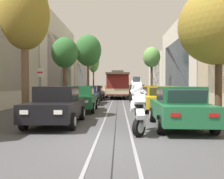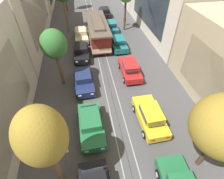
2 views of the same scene
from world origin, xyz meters
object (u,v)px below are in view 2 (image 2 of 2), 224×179
at_px(parked_car_teal_fourth_right, 118,43).
at_px(parked_car_black_fourth_left, 81,51).
at_px(parked_car_teal_fifth_right, 111,26).
at_px(parked_car_green_second_left, 91,124).
at_px(parked_car_yellow_second_right, 150,116).
at_px(street_tree_kerb_left_near, 42,137).
at_px(parked_car_black_sixth_right, 105,12).
at_px(cable_car_trolley, 98,32).
at_px(parked_car_beige_fifth_left, 81,35).
at_px(pedestrian_on_left_pavement, 124,20).
at_px(street_sign_post, 67,155).
at_px(parked_car_navy_mid_left, 84,80).
at_px(street_tree_kerb_left_second, 54,45).
at_px(parked_car_red_mid_right, 130,69).

bearing_deg(parked_car_teal_fourth_right, parked_car_black_fourth_left, -163.92).
xyz_separation_m(parked_car_teal_fourth_right, parked_car_teal_fifth_right, (-0.07, 5.57, 0.00)).
xyz_separation_m(parked_car_green_second_left, parked_car_yellow_second_right, (4.79, -0.05, 0.00)).
bearing_deg(parked_car_yellow_second_right, street_tree_kerb_left_near, -153.87).
xyz_separation_m(parked_car_yellow_second_right, parked_car_black_sixth_right, (-0.08, 24.78, 0.00)).
height_order(parked_car_black_sixth_right, street_tree_kerb_left_near, street_tree_kerb_left_near).
bearing_deg(cable_car_trolley, parked_car_beige_fifth_left, 144.55).
distance_m(street_tree_kerb_left_near, cable_car_trolley, 18.65).
xyz_separation_m(parked_car_teal_fourth_right, parked_car_black_sixth_right, (-0.04, 12.12, 0.00)).
height_order(pedestrian_on_left_pavement, street_sign_post, street_sign_post).
bearing_deg(parked_car_navy_mid_left, parked_car_green_second_left, -87.32).
distance_m(parked_car_black_fourth_left, parked_car_beige_fifth_left, 4.82).
distance_m(parked_car_beige_fifth_left, parked_car_black_sixth_right, 9.95).
xyz_separation_m(parked_car_beige_fifth_left, street_tree_kerb_left_near, (-2.13, -19.45, 4.21)).
bearing_deg(parked_car_beige_fifth_left, cable_car_trolley, -35.45).
height_order(parked_car_navy_mid_left, parked_car_beige_fifth_left, same).
relative_size(cable_car_trolley, pedestrian_on_left_pavement, 5.43).
distance_m(street_tree_kerb_left_second, pedestrian_on_left_pavement, 17.13).
height_order(parked_car_black_fourth_left, parked_car_teal_fourth_right, same).
bearing_deg(parked_car_yellow_second_right, parked_car_navy_mid_left, 132.12).
relative_size(parked_car_navy_mid_left, parked_car_red_mid_right, 1.01).
distance_m(parked_car_teal_fourth_right, parked_car_teal_fifth_right, 5.57).
distance_m(parked_car_black_sixth_right, street_tree_kerb_left_near, 29.32).
xyz_separation_m(street_tree_kerb_left_near, pedestrian_on_left_pavement, (9.48, 23.38, -4.06)).
relative_size(parked_car_teal_fifth_right, street_sign_post, 1.70).
relative_size(street_tree_kerb_left_near, street_sign_post, 2.63).
bearing_deg(parked_car_yellow_second_right, parked_car_teal_fourth_right, 90.22).
xyz_separation_m(parked_car_yellow_second_right, street_sign_post, (-6.46, -2.66, 0.82)).
bearing_deg(parked_car_teal_fifth_right, parked_car_navy_mid_left, -111.34).
distance_m(cable_car_trolley, street_sign_post, 17.50).
bearing_deg(street_tree_kerb_left_second, pedestrian_on_left_pavement, 54.45).
bearing_deg(street_tree_kerb_left_second, cable_car_trolley, 59.74).
relative_size(parked_car_yellow_second_right, parked_car_teal_fifth_right, 0.99).
relative_size(parked_car_beige_fifth_left, cable_car_trolley, 0.48).
relative_size(parked_car_beige_fifth_left, street_sign_post, 1.68).
relative_size(parked_car_green_second_left, parked_car_teal_fifth_right, 1.00).
height_order(parked_car_navy_mid_left, pedestrian_on_left_pavement, pedestrian_on_left_pavement).
bearing_deg(parked_car_yellow_second_right, street_tree_kerb_left_second, 138.71).
height_order(parked_car_teal_fourth_right, street_tree_kerb_left_near, street_tree_kerb_left_near).
xyz_separation_m(parked_car_beige_fifth_left, parked_car_black_sixth_right, (4.74, 8.74, 0.00)).
bearing_deg(parked_car_teal_fifth_right, parked_car_black_fourth_left, -125.12).
distance_m(parked_car_black_fourth_left, street_sign_post, 13.98).
height_order(parked_car_teal_fourth_right, parked_car_black_sixth_right, same).
bearing_deg(parked_car_teal_fourth_right, parked_car_navy_mid_left, -125.28).
bearing_deg(parked_car_beige_fifth_left, parked_car_black_fourth_left, -92.56).
height_order(parked_car_teal_fourth_right, cable_car_trolley, cable_car_trolley).
height_order(parked_car_green_second_left, parked_car_teal_fourth_right, same).
bearing_deg(parked_car_navy_mid_left, parked_car_black_sixth_right, 75.48).
bearing_deg(cable_car_trolley, parked_car_teal_fifth_right, 57.99).
bearing_deg(parked_car_teal_fourth_right, street_tree_kerb_left_near, -113.24).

